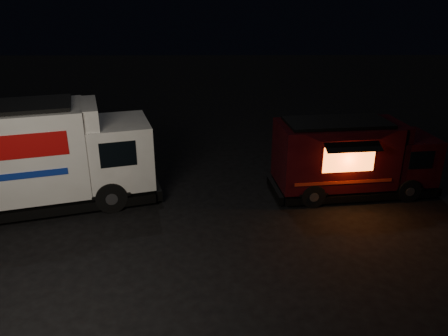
% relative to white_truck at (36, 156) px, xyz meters
% --- Properties ---
extents(ground, '(80.00, 80.00, 0.00)m').
position_rel_white_truck_xyz_m(ground, '(4.67, -2.91, -1.71)').
color(ground, black).
rests_on(ground, ground).
extents(white_truck, '(7.99, 4.67, 3.43)m').
position_rel_white_truck_xyz_m(white_truck, '(0.00, 0.00, 0.00)').
color(white_truck, white).
rests_on(white_truck, ground).
extents(red_truck, '(5.84, 2.72, 2.62)m').
position_rel_white_truck_xyz_m(red_truck, '(10.46, 0.90, -0.40)').
color(red_truck, '#380A0D').
rests_on(red_truck, ground).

